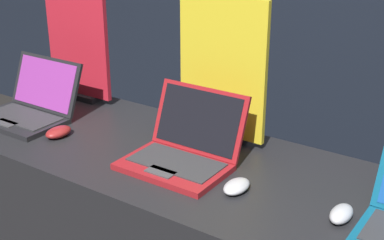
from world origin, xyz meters
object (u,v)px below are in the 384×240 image
Objects in this scene: mouse_front at (58,132)px; promo_stand_middle at (222,74)px; laptop_front at (30,106)px; laptop_middle at (184,148)px; mouse_back at (341,214)px; mouse_middle at (237,186)px; promo_stand_front at (78,46)px.

mouse_front is 0.21× the size of promo_stand_middle.
laptop_middle is at bearing 1.34° from laptop_front.
mouse_middle is at bearing -175.87° from mouse_back.
mouse_back is (0.56, -0.28, -0.23)m from promo_stand_middle.
promo_stand_front reaches higher than laptop_front.
mouse_front is 1.00× the size of mouse_middle.
promo_stand_middle is 0.66m from mouse_back.
promo_stand_middle is (0.74, -0.03, 0.01)m from promo_stand_front.
mouse_back is at bearing 2.21° from mouse_front.
laptop_front is 0.67× the size of promo_stand_middle.
promo_stand_middle is (0.00, 0.24, 0.20)m from laptop_middle.
laptop_front is 0.74m from laptop_middle.
laptop_front reaches higher than mouse_front.
promo_stand_middle is (0.51, 0.32, 0.23)m from mouse_front.
promo_stand_middle reaches higher than mouse_middle.
promo_stand_middle reaches higher than laptop_front.
laptop_front is at bearing 164.02° from mouse_front.
mouse_middle is (0.24, -0.06, -0.04)m from laptop_middle.
mouse_back is at bearing -4.32° from laptop_middle.
mouse_front is 0.52m from laptop_middle.
mouse_front is at bearing -178.60° from mouse_middle.
mouse_back is (1.30, -0.02, -0.04)m from laptop_front.
mouse_middle is at bearing -51.56° from promo_stand_middle.
promo_stand_middle is (0.74, 0.25, 0.20)m from laptop_front.
mouse_back is at bearing -26.67° from promo_stand_middle.
mouse_front is at bearing -177.79° from mouse_back.
laptop_front is 3.23× the size of mouse_front.
promo_stand_front reaches higher than laptop_middle.
laptop_front is 0.98m from mouse_middle.
promo_stand_middle is at bearing -2.42° from promo_stand_front.
promo_stand_front is 0.74m from promo_stand_middle.
laptop_front is at bearing -90.00° from promo_stand_front.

